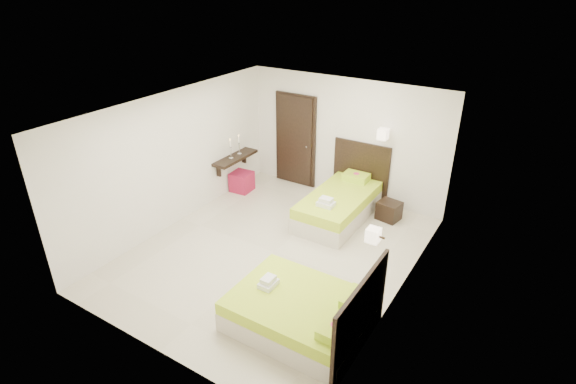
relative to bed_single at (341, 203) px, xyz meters
The scene contains 7 objects.
floor 1.86m from the bed_single, 103.51° to the right, with size 5.50×5.50×0.00m, color beige.
bed_single is the anchor object (origin of this frame).
bed_double 3.28m from the bed_single, 72.85° to the right, with size 1.87×1.59×1.54m.
nightstand 0.98m from the bed_single, 26.40° to the left, with size 0.43×0.38×0.38m, color black.
ottoman 2.44m from the bed_single, behind, with size 0.44×0.44×0.44m, color maroon.
door 2.01m from the bed_single, 150.68° to the left, with size 1.02×0.15×2.14m.
console_shelf 2.57m from the bed_single, behind, with size 0.35×1.20×0.78m.
Camera 1 is at (3.76, -5.56, 4.54)m, focal length 28.00 mm.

